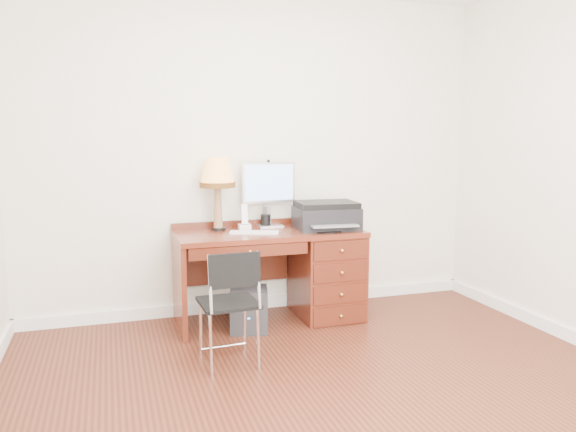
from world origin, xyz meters
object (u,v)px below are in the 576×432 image
object	(u,v)px
monitor	(269,186)
chair	(230,296)
leg_lamp	(217,177)
phone	(245,222)
printer	(326,215)
equipment_box	(249,309)
desk	(306,269)

from	to	relation	value
monitor	chair	bearing A→B (deg)	-124.24
leg_lamp	phone	bearing A→B (deg)	-10.16
printer	leg_lamp	xyz separation A→B (m)	(-0.87, 0.19, 0.32)
leg_lamp	equipment_box	world-z (taller)	leg_lamp
equipment_box	chair	bearing A→B (deg)	-99.82
phone	printer	bearing A→B (deg)	-8.05
printer	leg_lamp	bearing A→B (deg)	172.14
desk	equipment_box	distance (m)	0.62
desk	phone	distance (m)	0.65
desk	monitor	bearing A→B (deg)	136.64
printer	equipment_box	bearing A→B (deg)	-162.70
monitor	chair	size ratio (longest dim) A/B	0.69
monitor	chair	distance (m)	1.35
printer	desk	bearing A→B (deg)	175.07
chair	equipment_box	distance (m)	0.76
chair	leg_lamp	bearing A→B (deg)	80.68
desk	chair	world-z (taller)	chair
phone	monitor	bearing A→B (deg)	29.96
leg_lamp	chair	world-z (taller)	leg_lamp
chair	equipment_box	world-z (taller)	chair
printer	equipment_box	xyz separation A→B (m)	(-0.71, -0.16, -0.69)
printer	phone	xyz separation A→B (m)	(-0.66, 0.15, -0.05)
phone	chair	world-z (taller)	phone
printer	equipment_box	world-z (taller)	printer
printer	chair	distance (m)	1.32
desk	leg_lamp	distance (m)	1.06
leg_lamp	chair	xyz separation A→B (m)	(-0.12, -0.98, -0.71)
printer	leg_lamp	world-z (taller)	leg_lamp
phone	equipment_box	size ratio (longest dim) A/B	0.62
monitor	leg_lamp	size ratio (longest dim) A/B	0.92
printer	leg_lamp	size ratio (longest dim) A/B	0.90
printer	monitor	bearing A→B (deg)	151.99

